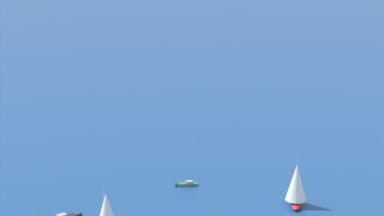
% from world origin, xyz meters
% --- Properties ---
extents(motorboat_inshore, '(3.99, 5.84, 1.68)m').
position_xyz_m(motorboat_inshore, '(-47.08, 26.84, 0.45)').
color(motorboat_inshore, '#33704C').
rests_on(motorboat_inshore, ground_plane).
extents(sailboat_trailing, '(8.99, 7.92, 12.13)m').
position_xyz_m(sailboat_trailing, '(-21.59, 43.55, 5.54)').
color(sailboat_trailing, '#B21E1E').
rests_on(sailboat_trailing, ground_plane).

